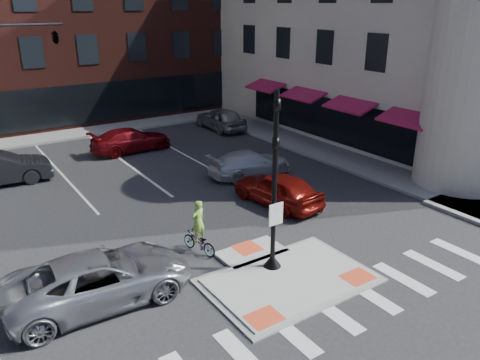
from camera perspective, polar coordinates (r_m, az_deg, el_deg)
ground at (r=16.00m, az=4.82°, el=-11.37°), size 120.00×120.00×0.00m
refuge_island at (r=15.81m, az=5.42°, el=-11.62°), size 5.40×4.65×0.13m
sidewalk_e at (r=29.45m, az=9.23°, el=3.87°), size 3.00×24.00×0.15m
sidewalk_n at (r=35.50m, az=-13.86°, el=6.43°), size 26.00×3.00×0.15m
building_n at (r=44.03m, az=-19.64°, el=18.73°), size 24.40×18.40×15.50m
building_e at (r=37.32m, az=21.23°, el=18.76°), size 21.90×23.90×17.70m
building_far_right at (r=66.89m, az=-19.51°, el=17.50°), size 12.00×12.00×12.00m
signal_pole at (r=15.17m, az=4.16°, el=-3.15°), size 0.60×0.60×5.98m
mast_arm_signal at (r=29.03m, az=-24.37°, el=14.48°), size 6.10×2.24×8.00m
silver_suv at (r=14.91m, az=-16.74°, el=-11.40°), size 5.66×2.78×1.55m
red_sedan at (r=20.88m, az=4.62°, el=-1.06°), size 2.31×4.61×1.51m
white_pickup at (r=24.45m, az=1.24°, el=2.05°), size 4.60×2.08×1.31m
bg_car_silver at (r=33.61m, az=-2.36°, el=7.49°), size 1.89×4.65×1.58m
bg_car_red at (r=29.28m, az=-13.13°, el=4.79°), size 4.97×2.20×1.42m
cyclist at (r=16.96m, az=-5.06°, el=-6.73°), size 0.94×1.66×2.03m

